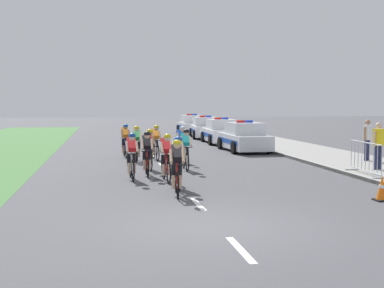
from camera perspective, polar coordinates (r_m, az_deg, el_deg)
ground_plane at (r=10.48m, az=3.02°, el=-9.12°), size 160.00×160.00×0.00m
sidewalk_slab at (r=26.05m, az=12.92°, el=-0.87°), size 3.76×60.00×0.12m
kerb_edge at (r=25.41m, az=9.17°, el=-0.94°), size 0.16×60.00×0.13m
lane_markings_centre at (r=16.62m, az=-1.83°, el=-4.00°), size 0.14×17.60×0.01m
cyclist_lead at (r=13.72m, az=-1.70°, el=-2.52°), size 0.45×1.72×1.56m
cyclist_second at (r=14.94m, az=-1.62°, el=-1.94°), size 0.43×1.72×1.56m
cyclist_third at (r=16.24m, az=-2.89°, el=-1.42°), size 0.42×1.72×1.56m
cyclist_fourth at (r=16.71m, az=-6.70°, el=-1.27°), size 0.42×1.72×1.56m
cyclist_fifth at (r=17.56m, az=-5.02°, el=-0.98°), size 0.42×1.72×1.56m
cyclist_sixth at (r=18.96m, az=-0.73°, el=-0.55°), size 0.42×1.72×1.56m
cyclist_seventh at (r=19.18m, az=-4.80°, el=-0.51°), size 0.43×1.72×1.56m
cyclist_eighth at (r=21.72m, az=-6.13°, el=0.08°), size 0.45×1.72×1.56m
cyclist_ninth at (r=21.39m, az=-1.22°, el=0.03°), size 0.45×1.72×1.56m
cyclist_tenth at (r=22.44m, az=-4.07°, el=0.23°), size 0.44×1.72×1.56m
cyclist_eleventh at (r=23.66m, az=-7.41°, el=0.43°), size 0.44×1.72×1.56m
police_car_nearest at (r=26.55m, az=5.77°, el=0.66°), size 2.08×4.44×1.59m
police_car_second at (r=31.62m, az=3.23°, el=1.30°), size 2.08×4.44×1.59m
police_car_third at (r=36.49m, az=1.47°, el=1.74°), size 2.27×4.53×1.59m
police_car_furthest at (r=42.14m, az=-0.05°, el=2.13°), size 2.04×4.42×1.59m
crowd_barrier_middle at (r=17.98m, az=18.66°, el=-1.52°), size 0.65×2.32×1.07m
traffic_cone_near at (r=13.95m, az=20.29°, el=-4.66°), size 0.36×0.36×0.64m
spectator_closest at (r=22.22m, az=18.84°, el=0.72°), size 0.48×0.38×1.68m
spectator_middle at (r=19.33m, az=19.92°, el=0.16°), size 0.51×0.34×1.68m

